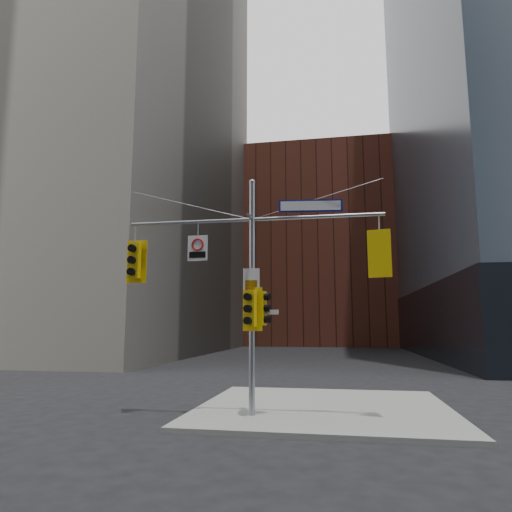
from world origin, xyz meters
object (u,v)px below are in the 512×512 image
(traffic_light_west_arm, at_px, (134,261))
(traffic_light_east_arm, at_px, (380,254))
(signal_assembly, at_px, (252,270))
(traffic_light_pole_side, at_px, (262,308))
(street_sign_blade, at_px, (311,206))
(regulatory_sign_arm, at_px, (198,247))
(traffic_light_pole_front, at_px, (250,309))

(traffic_light_west_arm, bearing_deg, traffic_light_east_arm, -1.90)
(signal_assembly, xyz_separation_m, traffic_light_pole_side, (0.32, -0.00, -1.16))
(traffic_light_east_arm, distance_m, street_sign_blade, 2.53)
(traffic_light_west_arm, height_order, street_sign_blade, street_sign_blade)
(street_sign_blade, distance_m, regulatory_sign_arm, 3.75)
(street_sign_blade, relative_size, regulatory_sign_arm, 2.40)
(street_sign_blade, bearing_deg, traffic_light_west_arm, 173.16)
(signal_assembly, bearing_deg, regulatory_sign_arm, -179.34)
(street_sign_blade, bearing_deg, traffic_light_pole_side, 173.47)
(signal_assembly, distance_m, traffic_light_pole_side, 1.21)
(signal_assembly, relative_size, regulatory_sign_arm, 9.95)
(traffic_light_east_arm, bearing_deg, signal_assembly, 12.28)
(regulatory_sign_arm, bearing_deg, signal_assembly, 2.30)
(traffic_light_east_arm, bearing_deg, regulatory_sign_arm, 12.49)
(traffic_light_pole_side, bearing_deg, traffic_light_east_arm, -77.72)
(traffic_light_pole_front, distance_m, regulatory_sign_arm, 2.63)
(traffic_light_pole_side, bearing_deg, signal_assembly, 101.88)
(traffic_light_pole_side, xyz_separation_m, regulatory_sign_arm, (-2.06, -0.02, 1.92))
(signal_assembly, bearing_deg, traffic_light_west_arm, 179.80)
(traffic_light_west_arm, distance_m, regulatory_sign_arm, 2.16)
(traffic_light_pole_side, bearing_deg, street_sign_blade, -77.55)
(traffic_light_pole_side, distance_m, traffic_light_pole_front, 0.42)
(regulatory_sign_arm, bearing_deg, street_sign_blade, 2.02)
(signal_assembly, relative_size, traffic_light_pole_side, 7.86)
(traffic_light_west_arm, xyz_separation_m, traffic_light_pole_front, (3.87, -0.28, -1.57))
(traffic_light_west_arm, bearing_deg, regulatory_sign_arm, -2.71)
(traffic_light_east_arm, relative_size, traffic_light_pole_side, 1.37)
(street_sign_blade, xyz_separation_m, regulatory_sign_arm, (-3.56, -0.02, -1.17))
(signal_assembly, xyz_separation_m, street_sign_blade, (1.82, 0.00, 1.93))
(traffic_light_pole_front, height_order, regulatory_sign_arm, regulatory_sign_arm)
(traffic_light_east_arm, height_order, traffic_light_pole_side, traffic_light_east_arm)
(traffic_light_pole_side, relative_size, regulatory_sign_arm, 1.27)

